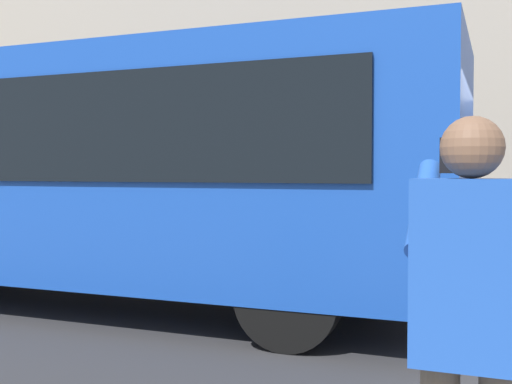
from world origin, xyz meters
TOP-DOWN VIEW (x-y plane):
  - ground_plane at (0.00, 0.00)m, footprint 60.00×60.00m
  - red_bus at (4.79, 0.15)m, footprint 9.05×2.54m
  - pedestrian_photographer at (0.05, 4.30)m, footprint 0.53×0.52m

SIDE VIEW (x-z plane):
  - ground_plane at x=0.00m, z-range 0.00..0.00m
  - pedestrian_photographer at x=0.05m, z-range 0.29..1.99m
  - red_bus at x=4.79m, z-range 0.14..3.22m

